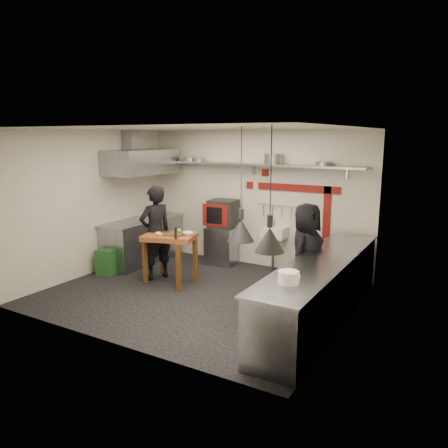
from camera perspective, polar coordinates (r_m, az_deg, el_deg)
The scene contains 47 objects.
floor at distance 7.65m, azimuth -3.28°, elevation -9.08°, with size 5.00×5.00×0.00m, color black.
ceiling at distance 7.17m, azimuth -3.54°, elevation 12.39°, with size 5.00×5.00×0.00m, color beige.
wall_back at distance 9.08m, azimuth 3.96°, elevation 3.31°, with size 5.00×0.04×2.80m, color beige.
wall_front at distance 5.69m, azimuth -15.20°, elevation -1.96°, with size 5.00×0.04×2.80m, color beige.
wall_left at distance 8.89m, azimuth -16.97°, elevation 2.67°, with size 0.04×4.20×2.80m, color beige.
wall_right at distance 6.27m, azimuth 15.99°, elevation -0.77°, with size 0.04×4.20×2.80m, color beige.
red_band_horiz at distance 8.65m, azimuth 9.59°, elevation 4.65°, with size 1.70×0.02×0.14m, color maroon.
red_band_vert at distance 8.53m, azimuth 13.25°, elevation 1.14°, with size 0.14×0.02×1.10m, color maroon.
red_tile_a at distance 8.89m, azimuth 5.40°, elevation 6.69°, with size 0.14×0.02×0.14m, color maroon.
red_tile_b at distance 9.07m, azimuth 3.36°, elevation 5.09°, with size 0.14×0.02×0.14m, color maroon.
back_shelf at distance 8.84m, azimuth 3.50°, elevation 7.79°, with size 4.60×0.34×0.04m, color slate.
shelf_bracket_left at distance 9.97m, azimuth -5.99°, elevation 7.59°, with size 0.04×0.06×0.24m, color slate.
shelf_bracket_mid at distance 8.98m, azimuth 3.93°, elevation 7.21°, with size 0.04×0.06×0.24m, color slate.
shelf_bracket_right at distance 8.32m, azimuth 15.80°, elevation 6.47°, with size 0.04×0.06×0.24m, color slate.
pan_far_left at distance 9.59m, azimuth -4.46°, elevation 8.45°, with size 0.26×0.26×0.09m, color slate.
pan_mid_left at distance 9.46m, azimuth -3.23°, elevation 8.37°, with size 0.24×0.24×0.07m, color slate.
stock_pot at distance 8.63m, azimuth 6.45°, elevation 8.45°, with size 0.35×0.35×0.20m, color slate.
pan_right at distance 8.28m, azimuth 12.87°, elevation 7.70°, with size 0.28×0.28×0.08m, color slate.
oven_stand at distance 9.25m, azimuth -0.33°, elevation -2.82°, with size 0.59×0.53×0.80m, color slate.
combi_oven at distance 9.08m, azimuth -0.10°, elevation 1.37°, with size 0.55×0.51×0.58m, color black.
oven_door at distance 8.89m, azimuth -1.16°, elevation 1.14°, with size 0.56×0.03×0.46m, color maroon.
oven_glass at distance 8.88m, azimuth -1.30°, elevation 1.13°, with size 0.34×0.02×0.34m, color black.
hand_sink at distance 8.80m, azimuth 6.59°, elevation -1.10°, with size 0.46×0.34×0.22m, color white.
sink_tap at distance 8.76m, azimuth 6.62°, elevation 0.05°, with size 0.03×0.03×0.14m, color slate.
sink_drain at distance 8.87m, azimuth 6.42°, elevation -3.93°, with size 0.06×0.06×0.66m, color slate.
utensil_rail at distance 8.83m, azimuth 7.04°, elevation 2.50°, with size 0.02×0.02×0.90m, color slate.
counter_right at distance 6.62m, azimuth 12.57°, elevation -8.52°, with size 0.70×3.80×0.90m, color slate.
counter_right_top at distance 6.48m, azimuth 12.75°, elevation -4.65°, with size 0.76×3.90×0.03m, color slate.
plate_stack at distance 5.35m, azimuth 8.43°, elevation -6.91°, with size 0.25×0.25×0.15m, color white.
small_bowl_right at distance 5.55m, azimuth 9.01°, elevation -6.80°, with size 0.18×0.18×0.05m, color white.
counter_left at distance 9.57m, azimuth -10.61°, elevation -2.23°, with size 0.70×1.90×0.90m, color slate.
counter_left_top at distance 9.47m, azimuth -10.71°, elevation 0.51°, with size 0.76×2.00×0.03m, color slate.
extractor_hood at distance 9.29m, azimuth -10.76°, elevation 7.98°, with size 0.78×1.60×0.50m, color slate.
hood_duct at distance 9.44m, azimuth -12.02°, elevation 10.41°, with size 0.28×0.28×0.50m, color slate.
green_bin at distance 8.93m, azimuth -14.99°, elevation -4.74°, with size 0.35×0.35×0.50m, color #1E5120.
prep_table at distance 8.11m, azimuth -7.05°, elevation -4.52°, with size 0.92×0.64×0.92m, color brown, non-canonical shape.
cutting_board at distance 7.91m, azimuth -6.56°, elevation -1.39°, with size 0.33×0.23×0.03m, color #553312.
pepper_mill at distance 7.62m, azimuth -6.34°, elevation -1.20°, with size 0.05×0.05×0.20m, color black.
lemon_a at distance 7.91m, azimuth -8.71°, elevation -1.25°, with size 0.07×0.07×0.07m, color yellow.
lemon_b at distance 7.89m, azimuth -8.48°, elevation -1.29°, with size 0.08×0.08×0.08m, color yellow.
veg_ball at distance 8.02m, azimuth -5.88°, elevation -0.92°, with size 0.10×0.10×0.10m, color #448F2F.
steel_tray at distance 8.19m, azimuth -7.64°, elevation -0.96°, with size 0.19×0.13×0.03m, color slate.
bowl at distance 7.89m, azimuth -4.70°, elevation -1.25°, with size 0.19×0.19×0.06m, color white.
heat_lamp_near at distance 5.70m, azimuth 2.26°, elevation 5.10°, with size 0.36×0.36×1.50m, color black, non-canonical shape.
heat_lamp_far at distance 4.81m, azimuth 6.10°, elevation 4.46°, with size 0.34×0.34×1.40m, color black, non-canonical shape.
chef_left at distance 8.30m, azimuth -8.95°, elevation -1.13°, with size 0.65×0.43×1.78m, color black.
chef_right at distance 7.11m, azimuth 10.66°, elevation -3.88°, with size 0.81×0.52×1.65m, color black.
Camera 1 is at (3.98, -5.96, 2.68)m, focal length 35.00 mm.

